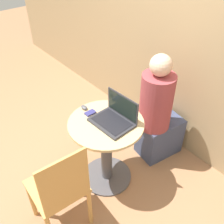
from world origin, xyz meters
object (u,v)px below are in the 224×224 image
chair_empty (61,190)px  person_seated (158,117)px  cell_phone (90,113)px  laptop (115,117)px

chair_empty → person_seated: bearing=94.9°
cell_phone → chair_empty: chair_empty is taller
person_seated → laptop: bearing=-93.5°
laptop → chair_empty: laptop is taller
laptop → cell_phone: bearing=-156.6°
cell_phone → chair_empty: size_ratio=0.10×
person_seated → chair_empty: bearing=-85.1°
cell_phone → laptop: bearing=23.4°
cell_phone → person_seated: (0.26, 0.64, -0.22)m
cell_phone → person_seated: size_ratio=0.08×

